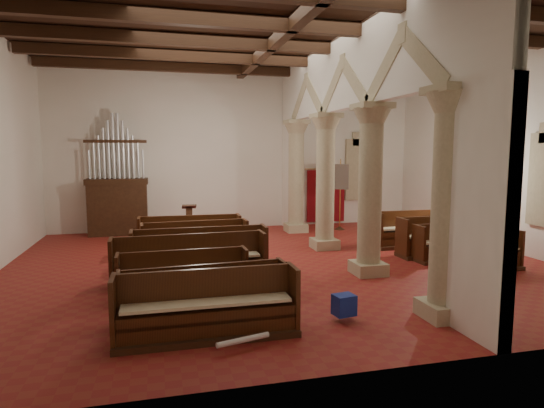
{
  "coord_description": "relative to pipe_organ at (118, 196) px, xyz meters",
  "views": [
    {
      "loc": [
        -3.06,
        -11.36,
        2.97
      ],
      "look_at": [
        -0.1,
        0.5,
        1.54
      ],
      "focal_mm": 30.0,
      "sensor_mm": 36.0,
      "label": 1
    }
  ],
  "objects": [
    {
      "name": "hymnal_box_a",
      "position": [
        4.54,
        -9.68,
        -1.09
      ],
      "size": [
        0.41,
        0.35,
        0.36
      ],
      "primitive_type": "cube",
      "rotation": [
        0.0,
        0.0,
        0.17
      ],
      "color": "navy",
      "rests_on": "floor"
    },
    {
      "name": "nave_pew_1",
      "position": [
        2.18,
        -9.01,
        -1.06
      ],
      "size": [
        2.99,
        0.82,
        0.95
      ],
      "rotation": [
        0.0,
        0.0,
        0.06
      ],
      "color": "#3A2212",
      "rests_on": "floor"
    },
    {
      "name": "tube_heater_a",
      "position": [
        2.59,
        -10.44,
        -1.21
      ],
      "size": [
        0.84,
        0.3,
        0.09
      ],
      "primitive_type": "cylinder",
      "rotation": [
        0.0,
        1.57,
        0.26
      ],
      "color": "white",
      "rests_on": "floor"
    },
    {
      "name": "ceiling",
      "position": [
        4.5,
        -5.5,
        4.63
      ],
      "size": [
        14.0,
        14.0,
        0.0
      ],
      "primitive_type": "plane",
      "rotation": [
        3.14,
        0.0,
        0.0
      ],
      "color": "#311E10",
      "rests_on": "wall_back"
    },
    {
      "name": "hymnal_box_c",
      "position": [
        3.41,
        -6.52,
        -1.12
      ],
      "size": [
        0.38,
        0.35,
        0.3
      ],
      "primitive_type": "cube",
      "rotation": [
        0.0,
        0.0,
        0.41
      ],
      "color": "navy",
      "rests_on": "floor"
    },
    {
      "name": "aisle_pew_0",
      "position": [
        9.42,
        -7.37,
        -1.04
      ],
      "size": [
        1.7,
        0.75,
        0.99
      ],
      "rotation": [
        0.0,
        0.0,
        0.06
      ],
      "color": "#3A2212",
      "rests_on": "floor"
    },
    {
      "name": "aisle_pew_3",
      "position": [
        8.95,
        -4.4,
        -1.0
      ],
      "size": [
        2.26,
        0.75,
        1.12
      ],
      "rotation": [
        0.0,
        0.0,
        0.0
      ],
      "color": "#3A2212",
      "rests_on": "floor"
    },
    {
      "name": "aisle_pew_1",
      "position": [
        9.0,
        -6.25,
        -1.03
      ],
      "size": [
        1.9,
        0.76,
        1.01
      ],
      "rotation": [
        0.0,
        0.0,
        0.05
      ],
      "color": "#3A2212",
      "rests_on": "floor"
    },
    {
      "name": "wall_right",
      "position": [
        11.5,
        -5.5,
        1.63
      ],
      "size": [
        0.02,
        12.0,
        6.0
      ],
      "primitive_type": "cube",
      "color": "white",
      "rests_on": "floor"
    },
    {
      "name": "tube_heater_b",
      "position": [
        2.34,
        -8.73,
        -1.21
      ],
      "size": [
        0.86,
        0.11,
        0.09
      ],
      "primitive_type": "cylinder",
      "rotation": [
        0.0,
        1.57,
        -0.03
      ],
      "color": "silver",
      "rests_on": "floor"
    },
    {
      "name": "nave_pew_0",
      "position": [
        2.13,
        -9.85,
        -1.01
      ],
      "size": [
        2.91,
        0.73,
        1.08
      ],
      "rotation": [
        0.0,
        0.0,
        -0.0
      ],
      "color": "#3A2212",
      "rests_on": "floor"
    },
    {
      "name": "pipe_organ",
      "position": [
        0.0,
        0.0,
        0.0
      ],
      "size": [
        2.1,
        0.85,
        4.4
      ],
      "color": "#3A2212",
      "rests_on": "floor"
    },
    {
      "name": "window_right_b",
      "position": [
        11.48,
        -3.0,
        0.83
      ],
      "size": [
        0.03,
        1.0,
        2.2
      ],
      "primitive_type": "cube",
      "color": "#31705D",
      "rests_on": "wall_right"
    },
    {
      "name": "nave_pew_4",
      "position": [
        2.36,
        -5.96,
        -1.0
      ],
      "size": [
        3.26,
        0.76,
        1.11
      ],
      "rotation": [
        0.0,
        0.0,
        0.0
      ],
      "color": "#3A2212",
      "rests_on": "floor"
    },
    {
      "name": "floor",
      "position": [
        4.5,
        -5.5,
        -1.37
      ],
      "size": [
        14.0,
        14.0,
        0.0
      ],
      "primitive_type": "plane",
      "color": "maroon",
      "rests_on": "ground"
    },
    {
      "name": "nave_pew_2",
      "position": [
        1.87,
        -7.67,
        -1.06
      ],
      "size": [
        2.63,
        0.68,
        0.95
      ],
      "rotation": [
        0.0,
        0.0,
        0.02
      ],
      "color": "#3A2212",
      "rests_on": "floor"
    },
    {
      "name": "nave_pew_3",
      "position": [
        2.06,
        -6.76,
        -1.01
      ],
      "size": [
        3.43,
        0.84,
        1.11
      ],
      "rotation": [
        0.0,
        0.0,
        0.03
      ],
      "color": "#3A2212",
      "rests_on": "floor"
    },
    {
      "name": "hymnal_box_b",
      "position": [
        3.92,
        -7.9,
        -1.12
      ],
      "size": [
        0.37,
        0.33,
        0.31
      ],
      "primitive_type": "cube",
      "rotation": [
        0.0,
        0.0,
        0.28
      ],
      "color": "#16179C",
      "rests_on": "floor"
    },
    {
      "name": "aisle_pew_2",
      "position": [
        8.91,
        -5.7,
        -0.99
      ],
      "size": [
        2.0,
        0.75,
        1.12
      ],
      "rotation": [
        0.0,
        0.0,
        0.0
      ],
      "color": "#3A2212",
      "rests_on": "floor"
    },
    {
      "name": "dossal_curtain",
      "position": [
        8.0,
        0.42,
        -0.21
      ],
      "size": [
        1.8,
        0.07,
        2.17
      ],
      "color": "maroon",
      "rests_on": "floor"
    },
    {
      "name": "window_back",
      "position": [
        9.5,
        0.48,
        0.83
      ],
      "size": [
        1.0,
        0.03,
        2.2
      ],
      "primitive_type": "cube",
      "color": "#31705D",
      "rests_on": "wall_back"
    },
    {
      "name": "lectern",
      "position": [
        2.41,
        -1.23,
        -0.88
      ],
      "size": [
        0.47,
        0.48,
        1.18
      ],
      "rotation": [
        0.0,
        0.0,
        0.0
      ],
      "color": "#392012",
      "rests_on": "floor"
    },
    {
      "name": "nave_pew_6",
      "position": [
        2.27,
        -3.75,
        -1.0
      ],
      "size": [
        2.92,
        0.79,
        1.11
      ],
      "rotation": [
        0.0,
        0.0,
        -0.02
      ],
      "color": "#3A2212",
      "rests_on": "floor"
    },
    {
      "name": "nave_pew_5",
      "position": [
        2.34,
        -4.77,
        -1.01
      ],
      "size": [
        2.84,
        0.88,
        1.1
      ],
      "rotation": [
        0.0,
        0.0,
        0.05
      ],
      "color": "#3A2212",
      "rests_on": "floor"
    },
    {
      "name": "wall_front",
      "position": [
        4.5,
        -11.5,
        1.63
      ],
      "size": [
        14.0,
        0.02,
        6.0
      ],
      "primitive_type": "cube",
      "color": "white",
      "rests_on": "floor"
    },
    {
      "name": "ceiling_beams",
      "position": [
        4.5,
        -5.5,
        4.45
      ],
      "size": [
        13.8,
        11.8,
        0.3
      ],
      "primitive_type": null,
      "color": "#3A2212",
      "rests_on": "wall_back"
    },
    {
      "name": "wall_back",
      "position": [
        4.5,
        0.5,
        1.63
      ],
      "size": [
        14.0,
        0.02,
        6.0
      ],
      "primitive_type": "cube",
      "color": "white",
      "rests_on": "floor"
    },
    {
      "name": "processional_banner",
      "position": [
        8.05,
        -0.97,
        -0.54
      ],
      "size": [
        0.56,
        0.72,
        2.67
      ],
      "rotation": [
        0.0,
        0.0,
        -0.43
      ],
      "color": "#3A2212",
      "rests_on": "floor"
    },
    {
      "name": "arcade",
      "position": [
        6.3,
        -5.5,
        2.19
      ],
      "size": [
        0.9,
        11.9,
        6.0
      ],
      "color": "#C1B48F",
      "rests_on": "floor"
    }
  ]
}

